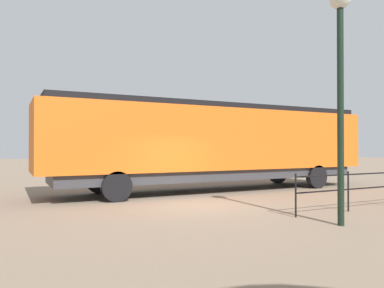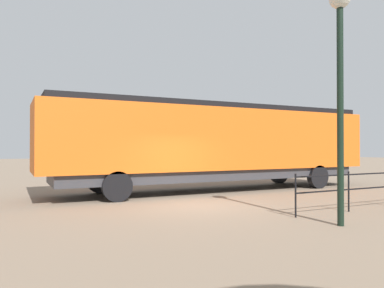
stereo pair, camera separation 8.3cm
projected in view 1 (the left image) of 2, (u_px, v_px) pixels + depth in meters
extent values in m
plane|color=#84705B|center=(198.00, 206.00, 12.20)|extent=(120.00, 120.00, 0.00)
cube|color=orange|center=(214.00, 140.00, 16.57)|extent=(3.12, 15.23, 2.63)
cube|color=black|center=(316.00, 148.00, 19.41)|extent=(2.99, 2.65, 1.84)
cube|color=black|center=(214.00, 108.00, 16.58)|extent=(2.81, 14.62, 0.24)
cube|color=#38383D|center=(214.00, 173.00, 16.55)|extent=(2.81, 14.01, 0.45)
cylinder|color=black|center=(278.00, 173.00, 20.01)|extent=(0.30, 1.10, 1.10)
cylinder|color=black|center=(317.00, 177.00, 17.50)|extent=(0.30, 1.10, 1.10)
cylinder|color=black|center=(99.00, 180.00, 15.60)|extent=(0.30, 1.10, 1.10)
cylinder|color=black|center=(117.00, 187.00, 13.09)|extent=(0.30, 1.10, 1.10)
cylinder|color=black|center=(341.00, 115.00, 9.13)|extent=(0.16, 0.16, 5.53)
cylinder|color=black|center=(296.00, 195.00, 10.18)|extent=(0.05, 0.05, 1.22)
cylinder|color=black|center=(348.00, 191.00, 11.13)|extent=(0.05, 0.05, 1.22)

